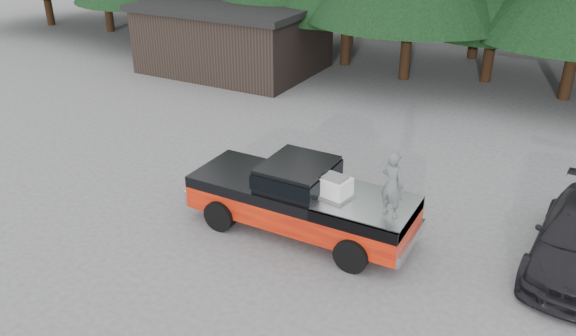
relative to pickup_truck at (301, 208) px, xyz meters
The scene contains 6 objects.
ground 1.20m from the pickup_truck, behind, with size 120.00×120.00×0.00m, color #4D4E50.
pickup_truck is the anchor object (origin of this frame).
truck_cab 0.97m from the pickup_truck, behind, with size 1.66×1.90×0.59m, color black.
air_compressor 1.36m from the pickup_truck, ahead, with size 0.71×0.59×0.48m, color silver.
man_on_bed 2.88m from the pickup_truck, ahead, with size 0.57×0.38×1.57m, color #4C5152.
utility_building 15.55m from the pickup_truck, 130.07° to the left, with size 8.40×6.40×3.30m.
Camera 1 is at (6.76, -10.99, 7.89)m, focal length 35.00 mm.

